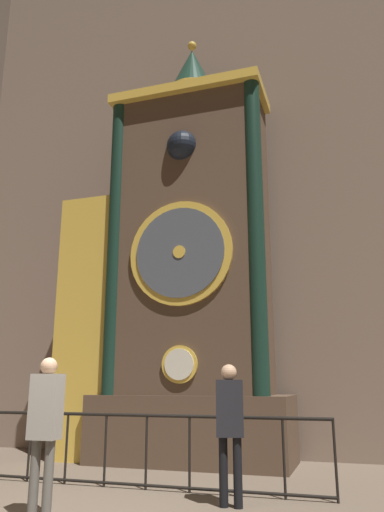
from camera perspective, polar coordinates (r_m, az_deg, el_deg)
name	(u,v)px	position (r m, az deg, el deg)	size (l,w,h in m)	color
cathedral_back_wall	(204,136)	(12.52, 1.38, 13.57)	(24.00, 0.32, 14.66)	#7A6656
clock_tower	(175,272)	(10.28, -1.98, -1.88)	(4.68, 1.77, 9.11)	brown
railing_fence	(146,447)	(7.71, -5.24, -20.89)	(5.28, 0.05, 1.03)	black
visitor_near	(45,420)	(6.26, -16.43, -17.52)	(0.34, 0.23, 1.76)	#58554F
visitor_far	(230,419)	(6.62, 4.32, -18.13)	(0.39, 0.30, 1.70)	black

